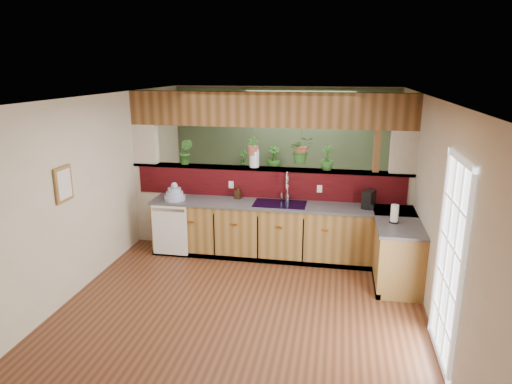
% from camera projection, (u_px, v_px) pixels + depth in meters
% --- Properties ---
extents(ground, '(4.60, 7.00, 0.01)m').
position_uv_depth(ground, '(253.00, 282.00, 6.52)').
color(ground, '#582F1B').
rests_on(ground, ground).
extents(ceiling, '(4.60, 7.00, 0.01)m').
position_uv_depth(ceiling, '(252.00, 97.00, 5.83)').
color(ceiling, brown).
rests_on(ceiling, ground).
extents(wall_back, '(4.60, 0.02, 2.60)m').
position_uv_depth(wall_back, '(284.00, 150.00, 9.49)').
color(wall_back, beige).
rests_on(wall_back, ground).
extents(wall_front, '(4.60, 0.02, 2.60)m').
position_uv_depth(wall_front, '(147.00, 345.00, 2.85)').
color(wall_front, beige).
rests_on(wall_front, ground).
extents(wall_left, '(0.02, 7.00, 2.60)m').
position_uv_depth(wall_left, '(96.00, 187.00, 6.57)').
color(wall_left, beige).
rests_on(wall_left, ground).
extents(wall_right, '(0.02, 7.00, 2.60)m').
position_uv_depth(wall_right, '(431.00, 204.00, 5.77)').
color(wall_right, beige).
rests_on(wall_right, ground).
extents(pass_through_partition, '(4.60, 0.21, 2.60)m').
position_uv_depth(pass_through_partition, '(270.00, 180.00, 7.47)').
color(pass_through_partition, beige).
rests_on(pass_through_partition, ground).
extents(pass_through_ledge, '(4.60, 0.21, 0.04)m').
position_uv_depth(pass_through_ledge, '(268.00, 169.00, 7.43)').
color(pass_through_ledge, brown).
rests_on(pass_through_ledge, ground).
extents(header_beam, '(4.60, 0.15, 0.55)m').
position_uv_depth(header_beam, '(268.00, 110.00, 7.18)').
color(header_beam, brown).
rests_on(header_beam, ground).
extents(sage_backwall, '(4.55, 0.02, 2.55)m').
position_uv_depth(sage_backwall, '(284.00, 150.00, 9.47)').
color(sage_backwall, '#495E40').
rests_on(sage_backwall, ground).
extents(countertop, '(4.14, 1.52, 0.90)m').
position_uv_depth(countertop, '(316.00, 236.00, 7.08)').
color(countertop, brown).
rests_on(countertop, ground).
extents(dishwasher, '(0.58, 0.03, 0.82)m').
position_uv_depth(dishwasher, '(170.00, 230.00, 7.28)').
color(dishwasher, white).
rests_on(dishwasher, ground).
extents(navy_sink, '(0.82, 0.50, 0.18)m').
position_uv_depth(navy_sink, '(280.00, 209.00, 7.18)').
color(navy_sink, black).
rests_on(navy_sink, countertop).
extents(french_door, '(0.06, 1.02, 2.16)m').
position_uv_depth(french_door, '(449.00, 264.00, 4.61)').
color(french_door, white).
rests_on(french_door, ground).
extents(framed_print, '(0.04, 0.35, 0.45)m').
position_uv_depth(framed_print, '(64.00, 184.00, 5.74)').
color(framed_print, brown).
rests_on(framed_print, wall_left).
extents(faucet, '(0.22, 0.22, 0.49)m').
position_uv_depth(faucet, '(287.00, 185.00, 7.22)').
color(faucet, '#B7B7B2').
rests_on(faucet, countertop).
extents(dish_stack, '(0.34, 0.34, 0.29)m').
position_uv_depth(dish_stack, '(175.00, 195.00, 7.34)').
color(dish_stack, '#97A2C4').
rests_on(dish_stack, countertop).
extents(soap_dispenser, '(0.11, 0.12, 0.21)m').
position_uv_depth(soap_dispenser, '(238.00, 192.00, 7.41)').
color(soap_dispenser, '#3A2615').
rests_on(soap_dispenser, countertop).
extents(coffee_maker, '(0.15, 0.25, 0.27)m').
position_uv_depth(coffee_maker, '(369.00, 200.00, 6.91)').
color(coffee_maker, black).
rests_on(coffee_maker, countertop).
extents(paper_towel, '(0.13, 0.13, 0.27)m').
position_uv_depth(paper_towel, '(394.00, 214.00, 6.26)').
color(paper_towel, black).
rests_on(paper_towel, countertop).
extents(glass_jar, '(0.16, 0.16, 0.35)m').
position_uv_depth(glass_jar, '(254.00, 157.00, 7.42)').
color(glass_jar, silver).
rests_on(glass_jar, pass_through_ledge).
extents(ledge_plant_left, '(0.24, 0.19, 0.43)m').
position_uv_depth(ledge_plant_left, '(186.00, 152.00, 7.61)').
color(ledge_plant_left, '#26561E').
rests_on(ledge_plant_left, pass_through_ledge).
extents(ledge_plant_right, '(0.28, 0.28, 0.38)m').
position_uv_depth(ledge_plant_right, '(327.00, 158.00, 7.21)').
color(ledge_plant_right, '#26561E').
rests_on(ledge_plant_right, pass_through_ledge).
extents(hanging_plant_a, '(0.22, 0.17, 0.48)m').
position_uv_depth(hanging_plant_a, '(253.00, 141.00, 7.36)').
color(hanging_plant_a, brown).
rests_on(hanging_plant_a, header_beam).
extents(hanging_plant_b, '(0.47, 0.44, 0.54)m').
position_uv_depth(hanging_plant_b, '(301.00, 138.00, 7.20)').
color(hanging_plant_b, brown).
rests_on(hanging_plant_b, header_beam).
extents(shelving_console, '(1.35, 0.86, 0.88)m').
position_uv_depth(shelving_console, '(261.00, 189.00, 9.54)').
color(shelving_console, black).
rests_on(shelving_console, ground).
extents(shelf_plant_a, '(0.23, 0.19, 0.38)m').
position_uv_depth(shelf_plant_a, '(243.00, 159.00, 9.44)').
color(shelf_plant_a, '#26561E').
rests_on(shelf_plant_a, shelving_console).
extents(shelf_plant_b, '(0.29, 0.29, 0.49)m').
position_uv_depth(shelf_plant_b, '(274.00, 158.00, 9.32)').
color(shelf_plant_b, '#26561E').
rests_on(shelf_plant_b, shelving_console).
extents(floor_plant, '(0.84, 0.79, 0.74)m').
position_uv_depth(floor_plant, '(305.00, 213.00, 8.44)').
color(floor_plant, '#26561E').
rests_on(floor_plant, ground).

